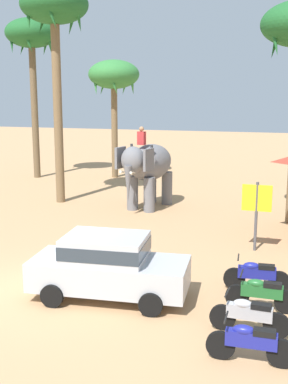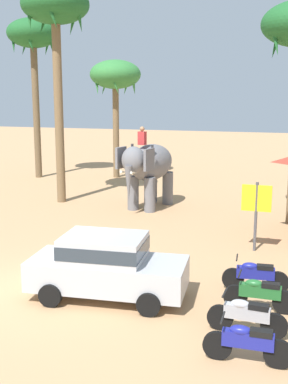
{
  "view_description": "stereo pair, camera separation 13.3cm",
  "coord_description": "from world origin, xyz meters",
  "px_view_note": "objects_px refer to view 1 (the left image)",
  "views": [
    {
      "loc": [
        6.48,
        -11.43,
        5.29
      ],
      "look_at": [
        0.87,
        6.16,
        1.6
      ],
      "focal_mm": 45.76,
      "sensor_mm": 36.0,
      "label": 1
    },
    {
      "loc": [
        6.61,
        -11.39,
        5.29
      ],
      "look_at": [
        0.87,
        6.16,
        1.6
      ],
      "focal_mm": 45.76,
      "sensor_mm": 36.0,
      "label": 2
    }
  ],
  "objects_px": {
    "elephant_with_mahout": "(148,166)",
    "palm_tree_leaning_seaward": "(114,77)",
    "motorcycle_nearest_camera": "(251,342)",
    "signboard_yellow": "(257,203)",
    "motorcycle_second_in_row": "(249,315)",
    "palm_tree_near_hut": "(31,39)",
    "car_sedan_foreground": "(108,264)",
    "motorcycle_fourth_in_row": "(257,274)",
    "palm_tree_far_back": "(54,14)",
    "motorcycle_mid_row": "(262,293)"
  },
  "relations": [
    {
      "from": "signboard_yellow",
      "to": "palm_tree_near_hut",
      "type": "bearing_deg",
      "value": 142.98
    },
    {
      "from": "motorcycle_nearest_camera",
      "to": "palm_tree_leaning_seaward",
      "type": "xyz_separation_m",
      "value": [
        -10.66,
        20.2,
        5.87
      ]
    },
    {
      "from": "palm_tree_leaning_seaward",
      "to": "palm_tree_far_back",
      "type": "bearing_deg",
      "value": -89.42
    },
    {
      "from": "motorcycle_mid_row",
      "to": "signboard_yellow",
      "type": "xyz_separation_m",
      "value": [
        -0.59,
        4.84,
        1.22
      ]
    },
    {
      "from": "motorcycle_second_in_row",
      "to": "motorcycle_fourth_in_row",
      "type": "xyz_separation_m",
      "value": [
        -0.06,
        2.59,
        0.0
      ]
    },
    {
      "from": "motorcycle_second_in_row",
      "to": "motorcycle_fourth_in_row",
      "type": "relative_size",
      "value": 1.0
    },
    {
      "from": "motorcycle_nearest_camera",
      "to": "palm_tree_far_back",
      "type": "height_order",
      "value": "palm_tree_far_back"
    },
    {
      "from": "elephant_with_mahout",
      "to": "palm_tree_far_back",
      "type": "height_order",
      "value": "palm_tree_far_back"
    },
    {
      "from": "motorcycle_mid_row",
      "to": "palm_tree_near_hut",
      "type": "bearing_deg",
      "value": 133.94
    },
    {
      "from": "motorcycle_second_in_row",
      "to": "palm_tree_near_hut",
      "type": "height_order",
      "value": "palm_tree_near_hut"
    },
    {
      "from": "elephant_with_mahout",
      "to": "motorcycle_second_in_row",
      "type": "height_order",
      "value": "elephant_with_mahout"
    },
    {
      "from": "car_sedan_foreground",
      "to": "motorcycle_fourth_in_row",
      "type": "distance_m",
      "value": 4.07
    },
    {
      "from": "motorcycle_second_in_row",
      "to": "motorcycle_fourth_in_row",
      "type": "height_order",
      "value": "same"
    },
    {
      "from": "palm_tree_near_hut",
      "to": "signboard_yellow",
      "type": "bearing_deg",
      "value": -37.02
    },
    {
      "from": "motorcycle_nearest_camera",
      "to": "motorcycle_fourth_in_row",
      "type": "height_order",
      "value": "same"
    },
    {
      "from": "palm_tree_leaning_seaward",
      "to": "car_sedan_foreground",
      "type": "bearing_deg",
      "value": -69.48
    },
    {
      "from": "motorcycle_nearest_camera",
      "to": "signboard_yellow",
      "type": "relative_size",
      "value": 0.75
    },
    {
      "from": "elephant_with_mahout",
      "to": "palm_tree_leaning_seaward",
      "type": "xyz_separation_m",
      "value": [
        -4.64,
        7.73,
        4.35
      ]
    },
    {
      "from": "motorcycle_second_in_row",
      "to": "motorcycle_mid_row",
      "type": "distance_m",
      "value": 1.35
    },
    {
      "from": "palm_tree_leaning_seaward",
      "to": "motorcycle_second_in_row",
      "type": "bearing_deg",
      "value": -61.02
    },
    {
      "from": "motorcycle_mid_row",
      "to": "motorcycle_fourth_in_row",
      "type": "bearing_deg",
      "value": 100.5
    },
    {
      "from": "car_sedan_foreground",
      "to": "palm_tree_near_hut",
      "type": "relative_size",
      "value": 0.43
    },
    {
      "from": "motorcycle_fourth_in_row",
      "to": "palm_tree_far_back",
      "type": "xyz_separation_m",
      "value": [
        -10.36,
        8.59,
        8.54
      ]
    },
    {
      "from": "elephant_with_mahout",
      "to": "motorcycle_nearest_camera",
      "type": "xyz_separation_m",
      "value": [
        6.03,
        -12.47,
        -1.53
      ]
    },
    {
      "from": "elephant_with_mahout",
      "to": "motorcycle_mid_row",
      "type": "height_order",
      "value": "elephant_with_mahout"
    },
    {
      "from": "signboard_yellow",
      "to": "palm_tree_leaning_seaward",
      "type": "bearing_deg",
      "value": 128.25
    },
    {
      "from": "motorcycle_nearest_camera",
      "to": "motorcycle_mid_row",
      "type": "height_order",
      "value": "same"
    },
    {
      "from": "motorcycle_nearest_camera",
      "to": "palm_tree_near_hut",
      "type": "distance_m",
      "value": 25.58
    },
    {
      "from": "motorcycle_nearest_camera",
      "to": "palm_tree_leaning_seaward",
      "type": "bearing_deg",
      "value": 117.83
    },
    {
      "from": "palm_tree_near_hut",
      "to": "signboard_yellow",
      "type": "height_order",
      "value": "palm_tree_near_hut"
    },
    {
      "from": "car_sedan_foreground",
      "to": "motorcycle_second_in_row",
      "type": "height_order",
      "value": "car_sedan_foreground"
    },
    {
      "from": "elephant_with_mahout",
      "to": "motorcycle_mid_row",
      "type": "relative_size",
      "value": 2.22
    },
    {
      "from": "palm_tree_far_back",
      "to": "motorcycle_fourth_in_row",
      "type": "bearing_deg",
      "value": -39.67
    },
    {
      "from": "car_sedan_foreground",
      "to": "motorcycle_second_in_row",
      "type": "distance_m",
      "value": 3.88
    },
    {
      "from": "motorcycle_mid_row",
      "to": "signboard_yellow",
      "type": "height_order",
      "value": "signboard_yellow"
    },
    {
      "from": "palm_tree_leaning_seaward",
      "to": "signboard_yellow",
      "type": "height_order",
      "value": "palm_tree_leaning_seaward"
    },
    {
      "from": "palm_tree_near_hut",
      "to": "palm_tree_far_back",
      "type": "xyz_separation_m",
      "value": [
        4.9,
        -6.23,
        0.36
      ]
    },
    {
      "from": "elephant_with_mahout",
      "to": "palm_tree_far_back",
      "type": "xyz_separation_m",
      "value": [
        -4.56,
        -0.06,
        7.01
      ]
    },
    {
      "from": "motorcycle_mid_row",
      "to": "signboard_yellow",
      "type": "distance_m",
      "value": 5.03
    },
    {
      "from": "motorcycle_fourth_in_row",
      "to": "palm_tree_near_hut",
      "type": "height_order",
      "value": "palm_tree_near_hut"
    },
    {
      "from": "elephant_with_mahout",
      "to": "palm_tree_near_hut",
      "type": "distance_m",
      "value": 13.1
    },
    {
      "from": "motorcycle_nearest_camera",
      "to": "palm_tree_near_hut",
      "type": "xyz_separation_m",
      "value": [
        -15.48,
        18.65,
        8.18
      ]
    },
    {
      "from": "palm_tree_far_back",
      "to": "palm_tree_leaning_seaward",
      "type": "height_order",
      "value": "palm_tree_far_back"
    },
    {
      "from": "elephant_with_mahout",
      "to": "motorcycle_second_in_row",
      "type": "relative_size",
      "value": 2.22
    },
    {
      "from": "motorcycle_mid_row",
      "to": "palm_tree_far_back",
      "type": "relative_size",
      "value": 0.17
    },
    {
      "from": "elephant_with_mahout",
      "to": "motorcycle_nearest_camera",
      "type": "bearing_deg",
      "value": -64.21
    },
    {
      "from": "motorcycle_mid_row",
      "to": "elephant_with_mahout",
      "type": "bearing_deg",
      "value": 121.38
    },
    {
      "from": "motorcycle_nearest_camera",
      "to": "motorcycle_fourth_in_row",
      "type": "distance_m",
      "value": 3.83
    },
    {
      "from": "elephant_with_mahout",
      "to": "motorcycle_second_in_row",
      "type": "bearing_deg",
      "value": -62.42
    },
    {
      "from": "motorcycle_second_in_row",
      "to": "signboard_yellow",
      "type": "bearing_deg",
      "value": 93.93
    }
  ]
}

